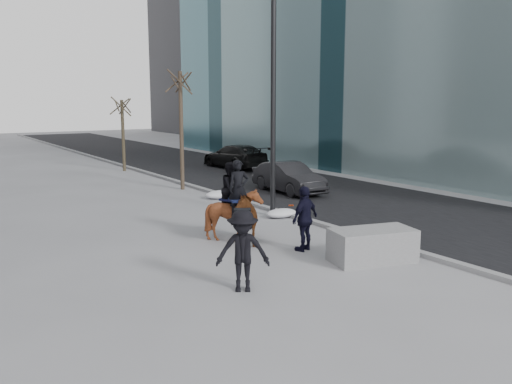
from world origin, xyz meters
TOP-DOWN VIEW (x-y plane):
  - ground at (0.00, 0.00)m, footprint 120.00×120.00m
  - road at (7.00, 10.00)m, footprint 8.00×90.00m
  - curb at (3.00, 10.00)m, footprint 0.25×90.00m
  - planter at (1.58, -1.71)m, footprint 2.27×1.53m
  - car_near at (5.90, 7.65)m, footprint 1.59×4.07m
  - car_far at (8.34, 16.25)m, footprint 2.22×4.94m
  - tree_near at (2.40, 10.95)m, footprint 1.20×1.20m
  - tree_far at (2.40, 18.56)m, footprint 1.20×1.20m
  - mounted_left at (-0.21, 1.65)m, footprint 1.30×1.97m
  - mounted_right at (-0.19, 2.10)m, footprint 1.63×1.70m
  - feeder at (0.78, 0.02)m, footprint 1.11×0.99m
  - camera_crew at (-2.25, -1.74)m, footprint 1.31×1.16m
  - lamppost at (2.60, 4.27)m, footprint 0.25×1.88m
  - snow_piles at (2.70, 3.45)m, footprint 1.27×10.17m

SIDE VIEW (x-z plane):
  - ground at x=0.00m, z-range 0.00..0.00m
  - road at x=7.00m, z-range 0.00..0.01m
  - curb at x=3.00m, z-range 0.00..0.12m
  - snow_piles at x=2.70m, z-range 0.00..0.32m
  - planter at x=1.58m, z-range 0.00..0.83m
  - car_near at x=5.90m, z-range 0.00..1.32m
  - car_far at x=8.34m, z-range 0.00..1.40m
  - mounted_left at x=-0.21m, z-range -0.30..2.04m
  - feeder at x=0.78m, z-range 0.00..1.76m
  - camera_crew at x=-2.25m, z-range 0.01..1.76m
  - mounted_right at x=-0.19m, z-range -0.22..2.02m
  - tree_far at x=2.40m, z-range 0.00..4.43m
  - tree_near at x=2.40m, z-range 0.00..5.81m
  - lamppost at x=2.60m, z-range 0.45..9.54m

